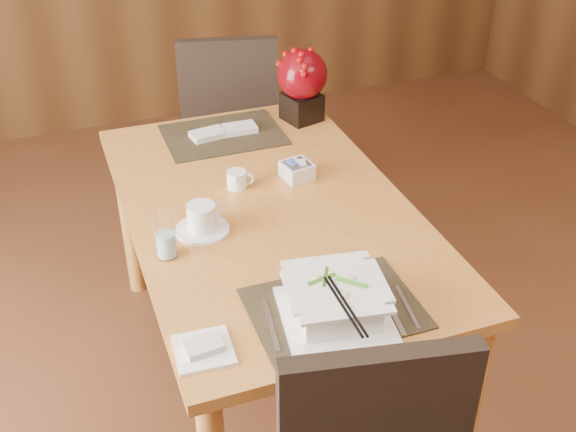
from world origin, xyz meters
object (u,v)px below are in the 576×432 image
object	(u,v)px
dining_table	(269,231)
creamer_jug	(237,180)
soup_setting	(335,302)
bread_plate	(204,350)
sugar_caddy	(297,171)
water_glass	(165,236)
coffee_cup	(202,220)
far_chair	(229,119)
berry_decor	(302,81)

from	to	relation	value
dining_table	creamer_jug	xyz separation A→B (m)	(-0.06, 0.15, 0.13)
soup_setting	bread_plate	world-z (taller)	soup_setting
sugar_caddy	water_glass	bearing A→B (deg)	-149.91
coffee_cup	far_chair	distance (m)	1.26
soup_setting	sugar_caddy	distance (m)	0.75
dining_table	berry_decor	bearing A→B (deg)	59.82
coffee_cup	soup_setting	bearing A→B (deg)	-66.49
soup_setting	bread_plate	size ratio (longest dim) A/B	2.23
berry_decor	far_chair	xyz separation A→B (m)	(-0.17, 0.51, -0.36)
soup_setting	coffee_cup	xyz separation A→B (m)	(-0.23, 0.52, -0.02)
creamer_jug	sugar_caddy	bearing A→B (deg)	17.42
water_glass	bread_plate	xyz separation A→B (m)	(-0.00, -0.43, -0.07)
creamer_jug	bread_plate	xyz separation A→B (m)	(-0.31, -0.74, -0.03)
dining_table	bread_plate	bearing A→B (deg)	-122.18
dining_table	coffee_cup	xyz separation A→B (m)	(-0.24, -0.07, 0.14)
creamer_jug	far_chair	xyz separation A→B (m)	(0.23, 0.94, -0.23)
sugar_caddy	far_chair	bearing A→B (deg)	88.92
sugar_caddy	bread_plate	bearing A→B (deg)	-125.57
coffee_cup	bread_plate	distance (m)	0.54
soup_setting	berry_decor	world-z (taller)	berry_decor
dining_table	creamer_jug	distance (m)	0.21
creamer_jug	bread_plate	world-z (taller)	creamer_jug
coffee_cup	water_glass	world-z (taller)	water_glass
water_glass	creamer_jug	size ratio (longest dim) A/B	1.71
creamer_jug	berry_decor	distance (m)	0.60
dining_table	sugar_caddy	size ratio (longest dim) A/B	15.55
coffee_cup	berry_decor	bearing A→B (deg)	48.29
creamer_jug	far_chair	bearing A→B (deg)	95.67
coffee_cup	creamer_jug	world-z (taller)	coffee_cup
water_glass	sugar_caddy	distance (m)	0.61
coffee_cup	sugar_caddy	xyz separation A→B (m)	(0.39, 0.21, -0.01)
coffee_cup	bread_plate	bearing A→B (deg)	-104.01
water_glass	coffee_cup	bearing A→B (deg)	35.38
berry_decor	bread_plate	xyz separation A→B (m)	(-0.71, -1.17, -0.16)
sugar_caddy	bread_plate	distance (m)	0.90
dining_table	water_glass	size ratio (longest dim) A/B	10.17
soup_setting	coffee_cup	world-z (taller)	soup_setting
water_glass	bread_plate	distance (m)	0.43
berry_decor	coffee_cup	bearing A→B (deg)	-131.71
water_glass	far_chair	world-z (taller)	far_chair
bread_plate	water_glass	bearing A→B (deg)	89.97
sugar_caddy	bread_plate	world-z (taller)	sugar_caddy
coffee_cup	berry_decor	xyz separation A→B (m)	(0.58, 0.65, 0.13)
coffee_cup	water_glass	size ratio (longest dim) A/B	1.14
berry_decor	bread_plate	size ratio (longest dim) A/B	2.04
sugar_caddy	berry_decor	size ratio (longest dim) A/B	0.33
coffee_cup	far_chair	world-z (taller)	far_chair
dining_table	far_chair	bearing A→B (deg)	81.10
coffee_cup	berry_decor	size ratio (longest dim) A/B	0.57
dining_table	far_chair	size ratio (longest dim) A/B	1.53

